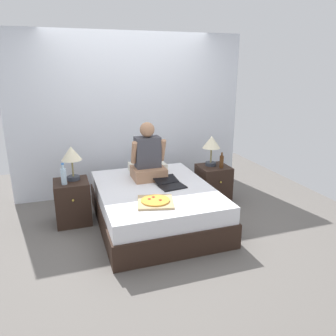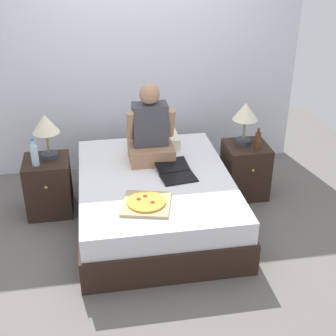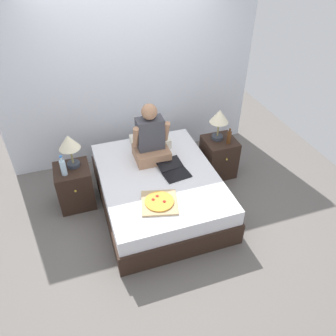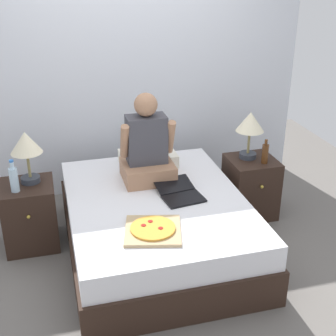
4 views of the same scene
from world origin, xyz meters
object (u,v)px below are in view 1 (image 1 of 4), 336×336
Objects in this scene: laptop at (170,184)px; person_seated at (148,158)px; nightstand_left at (73,202)px; pizza_box at (155,202)px; lamp_on_left_nightstand at (71,156)px; lamp_on_right_nightstand at (211,144)px; bed at (155,205)px; water_bottle at (64,176)px; nightstand_right at (213,184)px; beer_bottle at (222,161)px.

person_seated is at bearing 115.37° from laptop.
person_seated is 0.51m from laptop.
pizza_box is (0.88, -0.87, 0.24)m from nightstand_left.
lamp_on_left_nightstand is 1.98m from lamp_on_right_nightstand.
pizza_box is at bearing -106.20° from bed.
nightstand_left is at bearing 135.39° from pizza_box.
nightstand_right is at bearing 2.42° from water_bottle.
lamp_on_right_nightstand is at bearing 3.81° from water_bottle.
beer_bottle is 0.47× the size of pizza_box.
water_bottle is (-0.12, -0.14, -0.22)m from lamp_on_left_nightstand.
pizza_box is at bearing -141.13° from lamp_on_right_nightstand.
nightstand_right is 1.19× the size of pizza_box.
person_seated is at bearing -179.97° from nightstand_right.
laptop is (-0.79, -0.45, -0.38)m from lamp_on_right_nightstand.
person_seated is (-0.98, -0.05, -0.11)m from lamp_on_right_nightstand.
bed is at bearing -23.14° from lamp_on_left_nightstand.
person_seated is (1.04, -0.00, 0.50)m from nightstand_left.
laptop is at bearing -64.63° from person_seated.
beer_bottle is 0.51× the size of laptop.
laptop is at bearing -150.73° from lamp_on_right_nightstand.
nightstand_left is at bearing 179.97° from person_seated.
lamp_on_right_nightstand is (-0.03, 0.05, 0.61)m from nightstand_right.
water_bottle is at bearing -130.60° from lamp_on_left_nightstand.
person_seated reaches higher than laptop.
lamp_on_left_nightstand is (-0.99, 0.42, 0.65)m from bed.
water_bottle is 0.48× the size of nightstand_right.
laptop is at bearing -6.87° from bed.
nightstand_left is at bearing -178.58° from lamp_on_right_nightstand.
bed is 3.30× the size of nightstand_left.
laptop reaches higher than nightstand_left.
nightstand_left is 1.28× the size of lamp_on_left_nightstand.
lamp_on_right_nightstand reaches higher than bed.
lamp_on_right_nightstand is at bearing 22.93° from bed.
nightstand_right is 1.13m from person_seated.
lamp_on_left_nightstand is 0.93× the size of pizza_box.
nightstand_right is at bearing 36.60° from pizza_box.
pizza_box is (-1.24, -0.77, -0.15)m from beer_bottle.
nightstand_left is 0.42m from water_bottle.
beer_bottle is (1.10, 0.27, 0.42)m from bed.
person_seated is at bearing 4.57° from water_bottle.
lamp_on_right_nightstand is 0.29m from beer_bottle.
lamp_on_left_nightstand is 2.10m from nightstand_right.
lamp_on_left_nightstand is 0.99× the size of laptop.
nightstand_right is (2.05, 0.00, 0.00)m from nightstand_left.
beer_bottle is 1.09m from person_seated.
nightstand_right reaches higher than bed.
laptop is (-0.89, -0.30, -0.15)m from beer_bottle.
bed is at bearing 73.80° from pizza_box.
lamp_on_right_nightstand is 1.96× the size of beer_bottle.
bed is at bearing -160.11° from nightstand_right.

